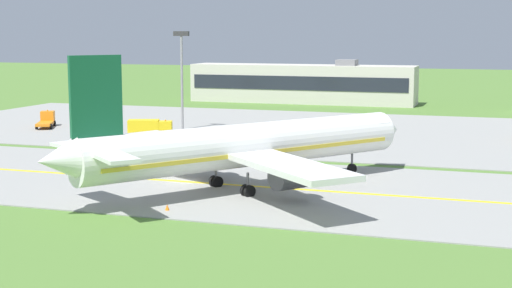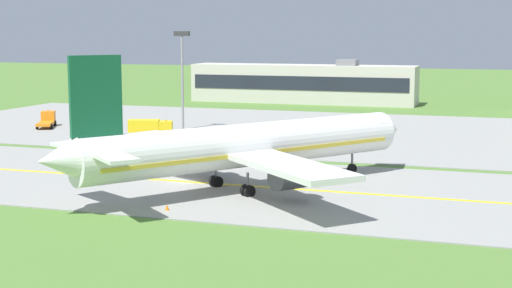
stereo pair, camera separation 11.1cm
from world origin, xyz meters
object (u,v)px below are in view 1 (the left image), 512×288
service_truck_pushback (47,120)px  service_truck_catering (150,127)px  airplane_lead (245,146)px  apron_light_mast (182,68)px

service_truck_pushback → service_truck_catering: bearing=-16.4°
airplane_lead → service_truck_pushback: airplane_lead is taller
airplane_lead → service_truck_catering: bearing=130.0°
airplane_lead → service_truck_pushback: 56.42m
airplane_lead → service_truck_catering: airplane_lead is taller
airplane_lead → service_truck_catering: size_ratio=5.40×
service_truck_catering → service_truck_pushback: 21.51m
service_truck_catering → service_truck_pushback: (-20.63, 6.06, -0.35)m
apron_light_mast → service_truck_pushback: bearing=-170.1°
service_truck_pushback → apron_light_mast: 23.02m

